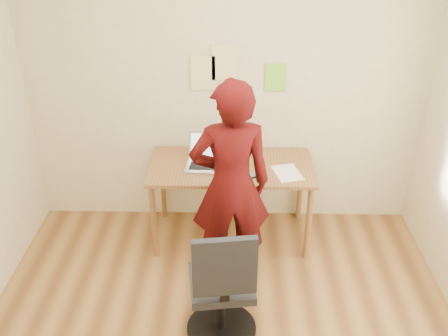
{
  "coord_description": "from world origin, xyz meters",
  "views": [
    {
      "loc": [
        0.08,
        -2.36,
        2.78
      ],
      "look_at": [
        0.01,
        0.95,
        0.95
      ],
      "focal_mm": 40.0,
      "sensor_mm": 36.0,
      "label": 1
    }
  ],
  "objects_px": {
    "office_chair": "(222,293)",
    "person": "(231,185)",
    "phone": "(250,174)",
    "desk": "(231,174)",
    "laptop": "(207,159)"
  },
  "relations": [
    {
      "from": "laptop",
      "to": "office_chair",
      "type": "xyz_separation_m",
      "value": [
        0.15,
        -1.21,
        -0.38
      ]
    },
    {
      "from": "desk",
      "to": "person",
      "type": "height_order",
      "value": "person"
    },
    {
      "from": "phone",
      "to": "person",
      "type": "height_order",
      "value": "person"
    },
    {
      "from": "laptop",
      "to": "office_chair",
      "type": "bearing_deg",
      "value": -78.13
    },
    {
      "from": "phone",
      "to": "office_chair",
      "type": "relative_size",
      "value": 0.14
    },
    {
      "from": "laptop",
      "to": "person",
      "type": "bearing_deg",
      "value": -64.19
    },
    {
      "from": "desk",
      "to": "laptop",
      "type": "relative_size",
      "value": 3.73
    },
    {
      "from": "phone",
      "to": "office_chair",
      "type": "bearing_deg",
      "value": -128.26
    },
    {
      "from": "person",
      "to": "office_chair",
      "type": "bearing_deg",
      "value": 77.73
    },
    {
      "from": "office_chair",
      "to": "person",
      "type": "height_order",
      "value": "person"
    },
    {
      "from": "office_chair",
      "to": "person",
      "type": "relative_size",
      "value": 0.57
    },
    {
      "from": "laptop",
      "to": "office_chair",
      "type": "height_order",
      "value": "laptop"
    },
    {
      "from": "phone",
      "to": "office_chair",
      "type": "height_order",
      "value": "office_chair"
    },
    {
      "from": "phone",
      "to": "laptop",
      "type": "bearing_deg",
      "value": 127.24
    },
    {
      "from": "office_chair",
      "to": "phone",
      "type": "bearing_deg",
      "value": 71.12
    }
  ]
}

